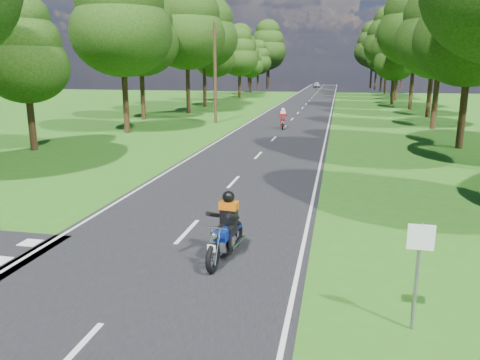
# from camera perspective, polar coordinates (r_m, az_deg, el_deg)

# --- Properties ---
(ground) EXTENTS (160.00, 160.00, 0.00)m
(ground) POSITION_cam_1_polar(r_m,az_deg,el_deg) (11.65, -9.55, -9.57)
(ground) COLOR #2F5F15
(ground) RESTS_ON ground
(main_road) EXTENTS (7.00, 140.00, 0.02)m
(main_road) POSITION_cam_1_polar(r_m,az_deg,el_deg) (60.25, 8.07, 9.16)
(main_road) COLOR black
(main_road) RESTS_ON ground
(road_markings) EXTENTS (7.40, 140.00, 0.01)m
(road_markings) POSITION_cam_1_polar(r_m,az_deg,el_deg) (58.40, 7.80, 9.04)
(road_markings) COLOR silver
(road_markings) RESTS_ON main_road
(treeline) EXTENTS (40.00, 115.35, 14.78)m
(treeline) POSITION_cam_1_polar(r_m,az_deg,el_deg) (70.15, 10.11, 16.44)
(treeline) COLOR black
(treeline) RESTS_ON ground
(telegraph_pole) EXTENTS (1.20, 0.26, 8.00)m
(telegraph_pole) POSITION_cam_1_polar(r_m,az_deg,el_deg) (39.25, -3.05, 12.89)
(telegraph_pole) COLOR #382616
(telegraph_pole) RESTS_ON ground
(road_sign) EXTENTS (0.45, 0.07, 2.00)m
(road_sign) POSITION_cam_1_polar(r_m,az_deg,el_deg) (8.68, 20.94, -9.02)
(road_sign) COLOR slate
(road_sign) RESTS_ON ground
(rider_near_blue) EXTENTS (0.89, 2.05, 1.65)m
(rider_near_blue) POSITION_cam_1_polar(r_m,az_deg,el_deg) (11.23, -1.79, -5.65)
(rider_near_blue) COLOR #0D2595
(rider_near_blue) RESTS_ON main_road
(rider_far_red) EXTENTS (0.84, 1.92, 1.55)m
(rider_far_red) POSITION_cam_1_polar(r_m,az_deg,el_deg) (35.59, 5.25, 7.49)
(rider_far_red) COLOR #AB0F0D
(rider_far_red) RESTS_ON main_road
(distant_car) EXTENTS (1.77, 3.83, 1.27)m
(distant_car) POSITION_cam_1_polar(r_m,az_deg,el_deg) (109.58, 9.31, 11.40)
(distant_car) COLOR #BABCC2
(distant_car) RESTS_ON main_road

